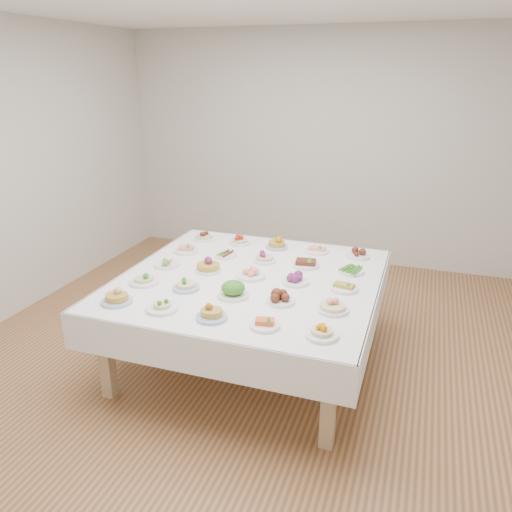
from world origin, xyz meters
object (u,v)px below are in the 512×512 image
(display_table, at_px, (250,285))
(dish_0, at_px, (117,295))
(dish_24, at_px, (358,254))
(dish_12, at_px, (251,273))

(display_table, relative_size, dish_0, 9.34)
(dish_24, bearing_deg, dish_12, -135.08)
(dish_0, height_order, dish_24, dish_0)
(display_table, height_order, dish_24, dish_24)
(dish_12, relative_size, dish_24, 1.09)
(display_table, xyz_separation_m, dish_0, (-0.74, -0.75, 0.13))
(dish_12, bearing_deg, dish_24, 44.92)
(display_table, relative_size, dish_24, 9.90)
(dish_12, bearing_deg, dish_0, -134.58)
(display_table, bearing_deg, dish_12, 48.18)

